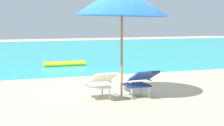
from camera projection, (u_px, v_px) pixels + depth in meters
The scene contains 6 objects.
ground_plane at pixel (78, 71), 11.61m from camera, with size 40.00×40.00×0.00m, color #CCB78E.
ocean_band at pixel (48, 51), 19.06m from camera, with size 40.00×18.00×0.01m, color #28B2B7.
swim_buoy at pixel (65, 64), 12.84m from camera, with size 0.18×0.18×1.60m, color yellow.
lounge_chair_left at pixel (100, 83), 7.34m from camera, with size 0.62×0.92×0.68m.
lounge_chair_right at pixel (140, 81), 7.54m from camera, with size 0.59×0.91×0.68m.
beach_umbrella_center at pixel (122, 0), 7.11m from camera, with size 2.09×2.07×2.52m.
Camera 1 is at (-2.44, -7.27, 1.76)m, focal length 54.14 mm.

